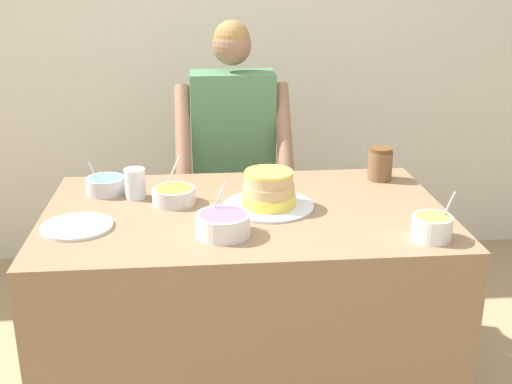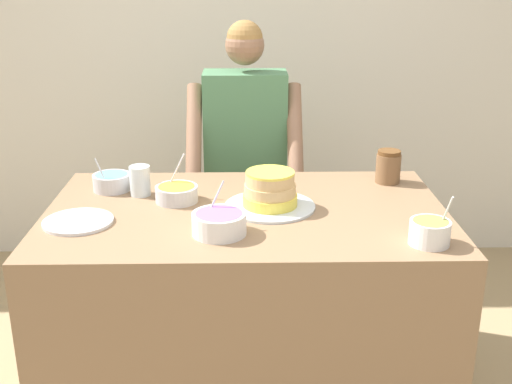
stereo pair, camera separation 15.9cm
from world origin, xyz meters
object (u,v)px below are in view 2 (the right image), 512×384
(drinking_glass, at_px, (140,181))
(ceramic_plate, at_px, (78,222))
(cake, at_px, (270,193))
(stoneware_jar, at_px, (388,167))
(frosting_bowl_olive, at_px, (430,231))
(frosting_bowl_blue, at_px, (112,181))
(person_baker, at_px, (245,150))
(frosting_bowl_orange, at_px, (177,193))
(frosting_bowl_purple, at_px, (219,223))

(drinking_glass, relative_size, ceramic_plate, 0.48)
(cake, height_order, stoneware_jar, cake)
(frosting_bowl_olive, relative_size, stoneware_jar, 1.26)
(cake, xyz_separation_m, frosting_bowl_blue, (-0.65, 0.22, -0.02))
(person_baker, relative_size, cake, 4.44)
(ceramic_plate, xyz_separation_m, stoneware_jar, (1.22, 0.44, 0.06))
(ceramic_plate, bearing_deg, frosting_bowl_orange, 33.40)
(drinking_glass, bearing_deg, frosting_bowl_olive, -25.92)
(frosting_bowl_orange, bearing_deg, frosting_bowl_purple, -61.50)
(drinking_glass, distance_m, ceramic_plate, 0.35)
(person_baker, height_order, frosting_bowl_orange, person_baker)
(frosting_bowl_blue, relative_size, frosting_bowl_olive, 0.87)
(cake, relative_size, drinking_glass, 2.89)
(frosting_bowl_blue, xyz_separation_m, drinking_glass, (0.13, -0.06, 0.02))
(cake, bearing_deg, frosting_bowl_purple, -126.33)
(frosting_bowl_olive, height_order, stoneware_jar, frosting_bowl_olive)
(person_baker, distance_m, frosting_bowl_olive, 1.30)
(frosting_bowl_orange, height_order, drinking_glass, frosting_bowl_orange)
(person_baker, relative_size, frosting_bowl_olive, 8.67)
(person_baker, bearing_deg, stoneware_jar, -38.98)
(frosting_bowl_purple, xyz_separation_m, ceramic_plate, (-0.52, 0.11, -0.04))
(person_baker, bearing_deg, frosting_bowl_purple, -94.97)
(cake, height_order, frosting_bowl_olive, frosting_bowl_olive)
(person_baker, distance_m, ceramic_plate, 1.12)
(cake, distance_m, frosting_bowl_blue, 0.68)
(cake, distance_m, frosting_bowl_olive, 0.63)
(frosting_bowl_purple, height_order, drinking_glass, frosting_bowl_purple)
(frosting_bowl_olive, bearing_deg, frosting_bowl_blue, 154.01)
(frosting_bowl_purple, distance_m, ceramic_plate, 0.53)
(person_baker, bearing_deg, cake, -83.08)
(cake, relative_size, frosting_bowl_purple, 1.85)
(person_baker, relative_size, frosting_bowl_purple, 8.20)
(cake, bearing_deg, frosting_bowl_olive, -34.09)
(frosting_bowl_purple, relative_size, drinking_glass, 1.56)
(stoneware_jar, bearing_deg, frosting_bowl_orange, -166.20)
(cake, height_order, frosting_bowl_purple, frosting_bowl_purple)
(cake, height_order, frosting_bowl_orange, frosting_bowl_orange)
(frosting_bowl_purple, height_order, stoneware_jar, frosting_bowl_purple)
(frosting_bowl_olive, xyz_separation_m, drinking_glass, (-1.04, 0.51, 0.02))
(cake, relative_size, frosting_bowl_orange, 1.98)
(frosting_bowl_blue, xyz_separation_m, frosting_bowl_olive, (1.17, -0.57, 0.01))
(person_baker, xyz_separation_m, ceramic_plate, (-0.61, -0.94, -0.00))
(person_baker, distance_m, frosting_bowl_blue, 0.80)
(drinking_glass, height_order, stoneware_jar, stoneware_jar)
(frosting_bowl_purple, bearing_deg, ceramic_plate, 168.19)
(ceramic_plate, bearing_deg, person_baker, 57.05)
(stoneware_jar, bearing_deg, person_baker, 141.02)
(frosting_bowl_blue, height_order, ceramic_plate, frosting_bowl_blue)
(person_baker, height_order, ceramic_plate, person_baker)
(cake, xyz_separation_m, drinking_glass, (-0.52, 0.15, -0.00))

